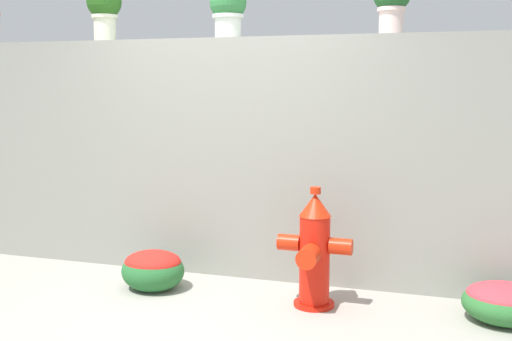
% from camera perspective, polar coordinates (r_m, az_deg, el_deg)
% --- Properties ---
extents(ground_plane, '(24.00, 24.00, 0.00)m').
position_cam_1_polar(ground_plane, '(4.55, -7.35, -13.62)').
color(ground_plane, '#A19E93').
extents(stone_wall, '(5.71, 0.34, 2.06)m').
position_cam_1_polar(stone_wall, '(5.43, -1.97, 1.19)').
color(stone_wall, gray).
rests_on(stone_wall, ground).
extents(potted_plant_1, '(0.33, 0.33, 0.51)m').
position_cam_1_polar(potted_plant_1, '(5.96, -13.82, 14.66)').
color(potted_plant_1, beige).
rests_on(potted_plant_1, stone_wall).
extents(potted_plant_2, '(0.33, 0.33, 0.46)m').
position_cam_1_polar(potted_plant_2, '(5.44, -2.59, 15.02)').
color(potted_plant_2, silver).
rests_on(potted_plant_2, stone_wall).
extents(fire_hydrant, '(0.56, 0.45, 0.91)m').
position_cam_1_polar(fire_hydrant, '(4.69, 5.38, -7.48)').
color(fire_hydrant, red).
rests_on(fire_hydrant, ground).
extents(flower_bush_left, '(0.52, 0.47, 0.33)m').
position_cam_1_polar(flower_bush_left, '(5.20, -9.48, -8.88)').
color(flower_bush_left, '#286932').
rests_on(flower_bush_left, ground).
extents(flower_bush_right, '(0.60, 0.54, 0.29)m').
position_cam_1_polar(flower_bush_right, '(4.79, 22.01, -11.11)').
color(flower_bush_right, '#2F7033').
rests_on(flower_bush_right, ground).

